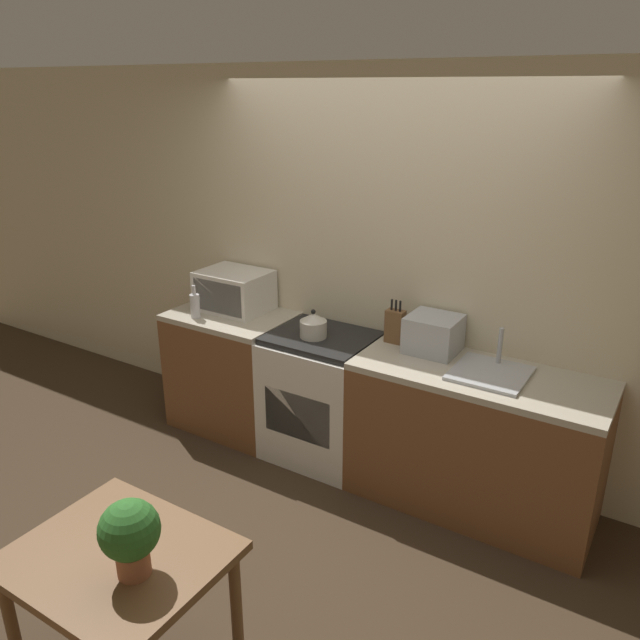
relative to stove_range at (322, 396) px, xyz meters
name	(u,v)px	position (x,y,z in m)	size (l,w,h in m)	color
ground_plane	(303,520)	(0.30, -0.69, -0.45)	(16.00, 16.00, 0.00)	#3D2D1E
wall_back	(387,272)	(0.30, 0.34, 0.85)	(10.00, 0.06, 2.60)	beige
counter_left_run	(233,370)	(-0.78, 0.00, 0.00)	(0.87, 0.62, 0.90)	brown
counter_right_run	(474,440)	(1.08, 0.00, 0.00)	(1.46, 0.62, 0.90)	brown
stove_range	(322,396)	(0.00, 0.00, 0.00)	(0.70, 0.62, 0.90)	silver
kettle	(313,325)	(-0.03, -0.05, 0.53)	(0.18, 0.18, 0.19)	beige
microwave	(234,291)	(-0.81, 0.09, 0.60)	(0.49, 0.39, 0.29)	silver
bottle	(195,305)	(-0.94, -0.19, 0.54)	(0.07, 0.07, 0.24)	silver
knife_block	(395,326)	(0.46, 0.15, 0.56)	(0.12, 0.08, 0.29)	brown
toaster_oven	(433,334)	(0.72, 0.14, 0.57)	(0.31, 0.29, 0.23)	#ADAFB5
sink_basin	(491,372)	(1.14, 0.01, 0.47)	(0.42, 0.42, 0.24)	#ADAFB5
dining_table	(120,575)	(0.30, -2.01, 0.17)	(0.82, 0.69, 0.72)	brown
potted_plant	(130,534)	(0.44, -2.04, 0.46)	(0.23, 0.23, 0.32)	#9E5B3D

